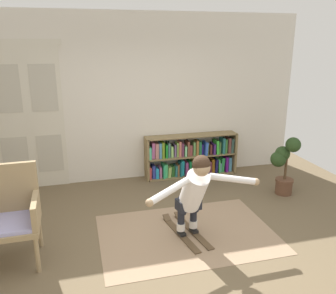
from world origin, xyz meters
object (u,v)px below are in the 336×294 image
(skis_pair, at_px, (186,231))
(potted_plant, at_px, (284,164))
(bookshelf, at_px, (191,157))
(person_skier, at_px, (195,190))
(wicker_chair, at_px, (11,213))

(skis_pair, bearing_deg, potted_plant, 22.43)
(bookshelf, distance_m, potted_plant, 1.68)
(skis_pair, bearing_deg, person_skier, -80.12)
(wicker_chair, distance_m, potted_plant, 4.05)
(wicker_chair, xyz_separation_m, potted_plant, (3.97, 0.83, -0.07))
(potted_plant, distance_m, skis_pair, 2.12)
(wicker_chair, xyz_separation_m, person_skier, (2.10, -0.16, 0.11))
(wicker_chair, height_order, person_skier, person_skier)
(wicker_chair, bearing_deg, person_skier, -4.39)
(bookshelf, relative_size, potted_plant, 1.76)
(potted_plant, xyz_separation_m, skis_pair, (-1.90, -0.79, -0.49))
(bookshelf, bearing_deg, skis_pair, -110.25)
(bookshelf, distance_m, wicker_chair, 3.45)
(bookshelf, xyz_separation_m, skis_pair, (-0.73, -1.97, -0.33))
(bookshelf, distance_m, skis_pair, 2.12)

